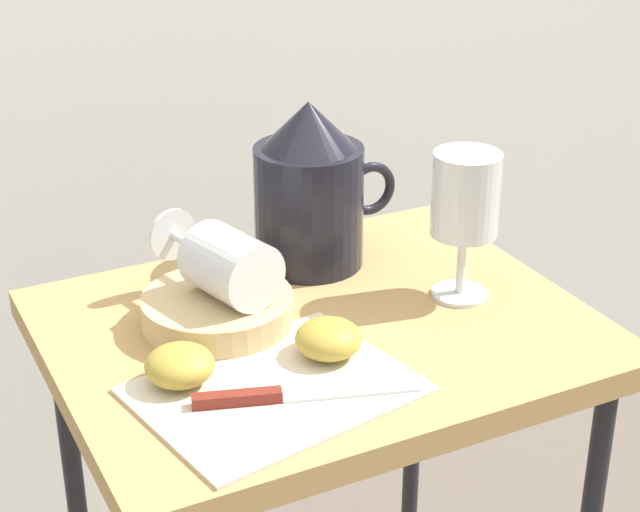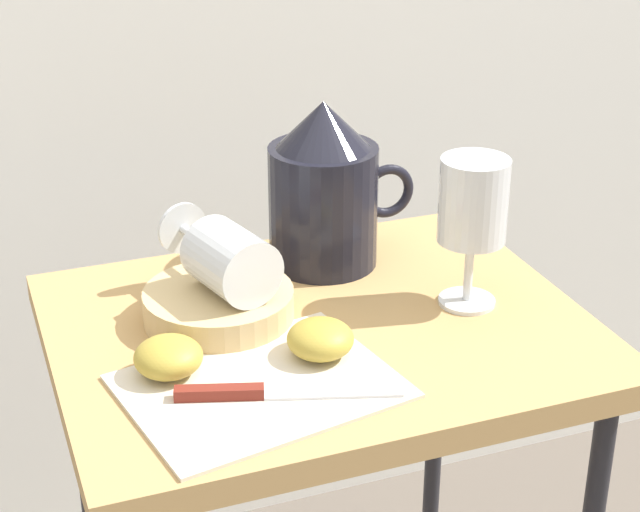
{
  "view_description": "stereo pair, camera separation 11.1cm",
  "coord_description": "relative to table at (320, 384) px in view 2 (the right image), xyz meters",
  "views": [
    {
      "loc": [
        -0.45,
        -0.89,
        1.29
      ],
      "look_at": [
        0.0,
        0.0,
        0.81
      ],
      "focal_mm": 59.24,
      "sensor_mm": 36.0,
      "label": 1
    },
    {
      "loc": [
        -0.35,
        -0.94,
        1.29
      ],
      "look_at": [
        0.0,
        0.0,
        0.81
      ],
      "focal_mm": 59.24,
      "sensor_mm": 36.0,
      "label": 2
    }
  ],
  "objects": [
    {
      "name": "knife",
      "position": [
        -0.11,
        -0.12,
        0.09
      ],
      "size": [
        0.21,
        0.08,
        0.01
      ],
      "color": "silver",
      "rests_on": "linen_napkin"
    },
    {
      "name": "wine_glass_tipped_near",
      "position": [
        -0.09,
        0.04,
        0.15
      ],
      "size": [
        0.11,
        0.17,
        0.07
      ],
      "color": "silver",
      "rests_on": "basket_tray"
    },
    {
      "name": "table",
      "position": [
        0.0,
        0.0,
        0.0
      ],
      "size": [
        0.57,
        0.46,
        0.73
      ],
      "color": "tan",
      "rests_on": "ground_plane"
    },
    {
      "name": "apple_half_right",
      "position": [
        -0.03,
        -0.07,
        0.1
      ],
      "size": [
        0.07,
        0.07,
        0.04
      ],
      "primitive_type": "ellipsoid",
      "color": "#B29938",
      "rests_on": "linen_napkin"
    },
    {
      "name": "basket_tray",
      "position": [
        -0.1,
        0.05,
        0.1
      ],
      "size": [
        0.16,
        0.16,
        0.03
      ],
      "primitive_type": "cylinder",
      "color": "tan",
      "rests_on": "table"
    },
    {
      "name": "wine_glass_upright",
      "position": [
        0.17,
        -0.01,
        0.19
      ],
      "size": [
        0.08,
        0.08,
        0.17
      ],
      "color": "silver",
      "rests_on": "table"
    },
    {
      "name": "pitcher",
      "position": [
        0.06,
        0.14,
        0.16
      ],
      "size": [
        0.18,
        0.13,
        0.2
      ],
      "color": "black",
      "rests_on": "table"
    },
    {
      "name": "apple_half_left",
      "position": [
        -0.18,
        -0.05,
        0.1
      ],
      "size": [
        0.07,
        0.07,
        0.04
      ],
      "primitive_type": "ellipsoid",
      "color": "#B29938",
      "rests_on": "linen_napkin"
    },
    {
      "name": "linen_napkin",
      "position": [
        -0.1,
        -0.1,
        0.08
      ],
      "size": [
        0.29,
        0.24,
        0.0
      ],
      "primitive_type": "cube",
      "rotation": [
        0.0,
        0.0,
        0.19
      ],
      "color": "beige",
      "rests_on": "table"
    }
  ]
}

